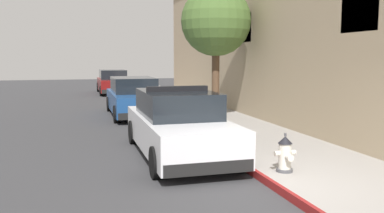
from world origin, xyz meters
The scene contains 9 objects.
ground_plane centered at (-4.54, 10.00, -0.10)m, with size 31.29×60.00×0.20m, color #353538.
sidewalk_pavement centered at (1.46, 10.00, 0.07)m, with size 2.92×60.00×0.15m, color gray.
curb_painted_edge centered at (-0.04, 10.00, 0.07)m, with size 0.08×60.00×0.15m, color maroon.
storefront_building centered at (6.28, 8.62, 3.37)m, with size 6.96×24.14×6.73m.
police_cruiser centered at (-1.07, 3.20, 0.74)m, with size 1.94×4.84×1.68m.
parked_car_silver_ahead centered at (-1.18, 10.34, 0.74)m, with size 1.94×4.84×1.56m.
parked_car_dark_far centered at (-1.10, 21.17, 0.74)m, with size 1.94×4.84×1.56m.
fire_hydrant centered at (0.46, 0.72, 0.50)m, with size 0.44×0.40×0.76m.
street_tree centered at (1.48, 7.81, 3.64)m, with size 2.51×2.51×4.77m.
Camera 1 is at (-3.38, -6.20, 2.36)m, focal length 38.01 mm.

